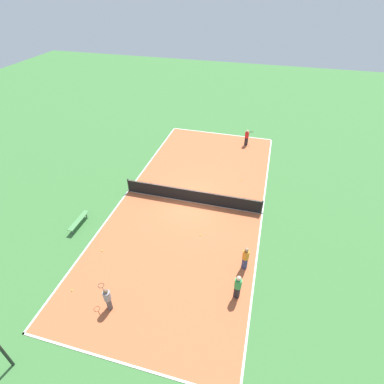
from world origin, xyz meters
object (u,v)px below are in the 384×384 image
tennis_ball_right_alley (200,235)px  player_far_green (238,286)px  tennis_ball_midcourt (72,290)px  bench (79,221)px  tennis_ball_near_net (241,180)px  tennis_ball_left_sideline (102,251)px  player_center_orange (246,257)px  tennis_net (192,196)px  player_baseline_gray (107,298)px  player_coach_red (247,136)px

tennis_ball_right_alley → player_far_green: bearing=126.8°
tennis_ball_midcourt → bench: bearing=-62.6°
player_far_green → tennis_ball_near_net: size_ratio=23.72×
player_far_green → tennis_ball_left_sideline: player_far_green is taller
player_center_orange → tennis_ball_left_sideline: bearing=-121.4°
player_far_green → player_center_orange: (-0.15, -1.95, -0.02)m
player_far_green → tennis_ball_right_alley: 4.79m
player_far_green → tennis_ball_midcourt: bearing=42.7°
tennis_net → tennis_ball_midcourt: bearing=64.9°
player_baseline_gray → tennis_ball_right_alley: 6.82m
tennis_ball_right_alley → player_baseline_gray: bearing=62.6°
tennis_ball_near_net → tennis_ball_right_alley: bearing=76.2°
player_center_orange → player_coach_red: (1.66, -14.57, -0.02)m
player_coach_red → tennis_ball_left_sideline: bearing=-165.8°
bench → tennis_ball_left_sideline: size_ratio=29.07×
bench → player_baseline_gray: size_ratio=1.33×
tennis_net → player_coach_red: player_coach_red is taller
tennis_ball_midcourt → player_baseline_gray: bearing=171.5°
tennis_ball_midcourt → player_far_green: bearing=-167.2°
tennis_net → tennis_ball_left_sideline: size_ratio=145.06×
tennis_net → tennis_ball_left_sideline: 7.11m
player_baseline_gray → tennis_ball_near_net: (-4.78, -12.78, -0.81)m
player_center_orange → tennis_ball_midcourt: size_ratio=23.19×
bench → player_coach_red: 16.64m
player_baseline_gray → tennis_ball_right_alley: size_ratio=21.91×
player_far_green → player_coach_red: bearing=-54.9°
tennis_ball_midcourt → tennis_ball_right_alley: size_ratio=1.00×
player_baseline_gray → tennis_ball_left_sideline: 3.98m
tennis_ball_near_net → player_coach_red: bearing=-86.7°
tennis_ball_midcourt → tennis_ball_left_sideline: (-0.17, -2.87, 0.00)m
bench → tennis_ball_near_net: (-9.49, -7.90, -0.34)m
player_far_green → tennis_ball_near_net: (1.16, -10.54, -0.88)m
tennis_ball_left_sideline → tennis_ball_midcourt: bearing=86.5°
player_baseline_gray → player_coach_red: 19.28m
tennis_ball_left_sideline → bench: bearing=-33.3°
player_baseline_gray → tennis_ball_near_net: 13.66m
bench → tennis_ball_midcourt: bearing=27.4°
player_baseline_gray → tennis_ball_right_alley: (-3.12, -6.02, -0.81)m
tennis_ball_right_alley → player_coach_red: bearing=-95.9°
tennis_net → player_baseline_gray: size_ratio=6.62×
player_coach_red → tennis_ball_left_sideline: (6.62, 15.55, -0.84)m
player_baseline_gray → bench: bearing=-9.0°
player_coach_red → tennis_ball_midcourt: 19.65m
bench → tennis_ball_midcourt: (-2.34, 4.52, -0.34)m
tennis_ball_left_sideline → player_coach_red: bearing=-113.1°
player_center_orange → tennis_ball_left_sideline: size_ratio=23.19×
bench → player_baseline_gray: (-4.71, 4.88, 0.47)m
player_center_orange → player_baseline_gray: bearing=-93.5°
tennis_ball_right_alley → tennis_ball_near_net: size_ratio=1.00×
tennis_net → tennis_ball_right_alley: (-1.38, 3.11, -0.53)m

